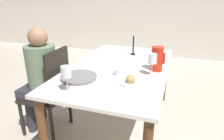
% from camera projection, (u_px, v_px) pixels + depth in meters
% --- Properties ---
extents(ground_plane, '(20.00, 20.00, 0.00)m').
position_uv_depth(ground_plane, '(119.00, 125.00, 2.36)').
color(ground_plane, beige).
extents(wall_back, '(10.00, 0.06, 2.60)m').
position_uv_depth(wall_back, '(157.00, 1.00, 4.64)').
color(wall_back, silver).
rests_on(wall_back, ground_plane).
extents(dining_table, '(0.98, 1.69, 0.74)m').
position_uv_depth(dining_table, '(119.00, 75.00, 2.13)').
color(dining_table, white).
rests_on(dining_table, ground_plane).
extents(chair_person_side, '(0.42, 0.42, 0.95)m').
position_uv_depth(chair_person_side, '(50.00, 91.00, 2.11)').
color(chair_person_side, black).
rests_on(chair_person_side, ground_plane).
extents(person_seated, '(0.39, 0.41, 1.16)m').
position_uv_depth(person_seated, '(40.00, 73.00, 2.06)').
color(person_seated, '#33333D').
rests_on(person_seated, ground_plane).
extents(red_pitcher, '(0.14, 0.11, 0.24)m').
position_uv_depth(red_pitcher, '(157.00, 59.00, 1.94)').
color(red_pitcher, red).
rests_on(red_pitcher, dining_table).
extents(wine_glass_water, '(0.08, 0.08, 0.21)m').
position_uv_depth(wine_glass_water, '(153.00, 60.00, 1.80)').
color(wine_glass_water, white).
rests_on(wine_glass_water, dining_table).
extents(wine_glass_juice, '(0.08, 0.08, 0.21)m').
position_uv_depth(wine_glass_juice, '(66.00, 73.00, 1.50)').
color(wine_glass_juice, white).
rests_on(wine_glass_juice, dining_table).
extents(teacup_near_person, '(0.14, 0.14, 0.06)m').
position_uv_depth(teacup_near_person, '(118.00, 73.00, 1.85)').
color(teacup_near_person, silver).
rests_on(teacup_near_person, dining_table).
extents(serving_tray, '(0.32, 0.32, 0.03)m').
position_uv_depth(serving_tray, '(79.00, 77.00, 1.78)').
color(serving_tray, gray).
rests_on(serving_tray, dining_table).
extents(bread_plate, '(0.19, 0.19, 0.08)m').
position_uv_depth(bread_plate, '(130.00, 81.00, 1.68)').
color(bread_plate, silver).
rests_on(bread_plate, dining_table).
extents(candlestick_tall, '(0.06, 0.06, 0.29)m').
position_uv_depth(candlestick_tall, '(133.00, 46.00, 2.46)').
color(candlestick_tall, black).
rests_on(candlestick_tall, dining_table).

